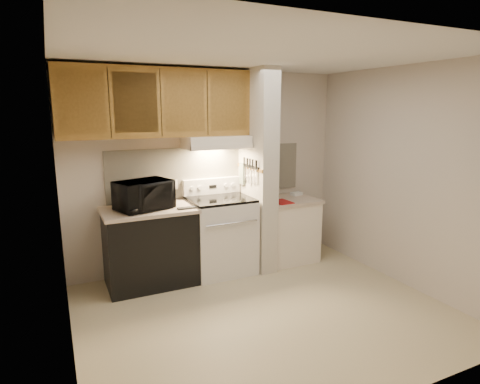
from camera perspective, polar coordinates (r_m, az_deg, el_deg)
floor at (r=4.26m, az=3.53°, el=-16.56°), size 3.60×3.60×0.00m
ceiling at (r=3.78m, az=4.03°, el=19.03°), size 3.60×3.60×0.00m
wall_back at (r=5.17m, az=-4.33°, el=3.15°), size 3.60×2.50×0.02m
wall_left at (r=3.37m, az=-24.14°, el=-2.49°), size 0.02×3.00×2.50m
wall_right at (r=4.95m, az=22.32°, el=1.92°), size 0.02×3.00×2.50m
backsplash at (r=5.16m, az=-4.28°, el=2.97°), size 2.60×0.02×0.63m
range_body at (r=5.04m, az=-2.77°, el=-6.29°), size 0.76×0.65×0.92m
oven_window at (r=4.75m, az=-1.29°, el=-6.90°), size 0.50×0.01×0.30m
oven_handle at (r=4.65m, az=-1.12°, el=-4.47°), size 0.65×0.02×0.02m
cooktop at (r=4.92m, az=-2.82°, el=-1.02°), size 0.74×0.64×0.03m
range_backguard at (r=5.15m, az=-4.05°, el=0.86°), size 0.76×0.08×0.20m
range_display at (r=5.11m, az=-3.88°, el=0.78°), size 0.10×0.01×0.04m
range_knob_left_outer at (r=5.02m, az=-6.84°, el=0.52°), size 0.05×0.02×0.05m
range_knob_left_inner at (r=5.05m, az=-5.77°, el=0.61°), size 0.05×0.02×0.05m
range_knob_right_inner at (r=5.18m, az=-2.02°, el=0.94°), size 0.05×0.02×0.05m
range_knob_right_outer at (r=5.22m, az=-1.01°, el=1.03°), size 0.05×0.02×0.05m
dishwasher_front at (r=4.81m, az=-12.63°, el=-7.78°), size 1.00×0.63×0.87m
left_countertop at (r=4.68m, az=-12.87°, el=-2.52°), size 1.04×0.67×0.04m
spoon_rest at (r=4.59m, az=-7.46°, el=-2.25°), size 0.23×0.08×0.02m
teal_jar at (r=4.83m, az=-16.20°, el=-1.34°), size 0.11×0.11×0.11m
outlet at (r=5.02m, az=-9.31°, el=1.04°), size 0.08×0.01×0.12m
microwave at (r=4.61m, az=-13.53°, el=-0.43°), size 0.69×0.57×0.33m
partition_pillar at (r=5.07m, az=2.50°, el=2.99°), size 0.22×0.70×2.50m
pillar_trim at (r=5.01m, az=1.33°, el=3.48°), size 0.01×0.70×0.04m
knife_strip at (r=4.96m, az=1.53°, el=3.63°), size 0.02×0.42×0.04m
knife_blade_a at (r=4.83m, az=2.23°, el=2.21°), size 0.01×0.03×0.16m
knife_handle_a at (r=4.79m, az=2.35°, el=3.94°), size 0.02×0.02×0.10m
knife_blade_b at (r=4.90m, az=1.80°, el=2.23°), size 0.01×0.04×0.18m
knife_handle_b at (r=4.88m, az=1.82°, el=4.08°), size 0.02×0.02×0.10m
knife_blade_c at (r=4.98m, az=1.35°, el=2.27°), size 0.01×0.04×0.20m
knife_handle_c at (r=4.94m, az=1.42°, el=4.19°), size 0.02×0.02×0.10m
knife_blade_d at (r=5.04m, az=0.96°, el=2.62°), size 0.01×0.04×0.16m
knife_handle_d at (r=5.00m, az=1.07°, el=4.28°), size 0.02×0.02×0.10m
knife_blade_e at (r=5.10m, az=0.65°, el=2.61°), size 0.01×0.04×0.18m
knife_handle_e at (r=5.09m, az=0.59°, el=4.41°), size 0.02×0.02×0.10m
oven_mitt at (r=5.16m, az=0.32°, el=2.64°), size 0.03×0.11×0.27m
right_cab_base at (r=5.48m, az=6.70°, el=-5.48°), size 0.70×0.60×0.81m
right_countertop at (r=5.37m, az=6.81°, el=-1.14°), size 0.74×0.64×0.04m
red_folder at (r=5.15m, az=6.00°, el=-1.40°), size 0.22×0.29×0.01m
white_box at (r=5.59m, az=8.02°, el=-0.25°), size 0.17×0.13×0.04m
range_hood at (r=4.93m, az=-3.47°, el=7.13°), size 0.78×0.44×0.15m
hood_lip at (r=4.74m, az=-2.51°, el=6.41°), size 0.78×0.04×0.06m
upper_cabinets at (r=4.74m, az=-11.69°, el=12.30°), size 2.18×0.33×0.77m
cab_door_a at (r=4.45m, az=-21.65°, el=11.79°), size 0.46×0.01×0.63m
cab_gap_a at (r=4.48m, az=-18.11°, el=12.02°), size 0.01×0.01×0.73m
cab_door_b at (r=4.53m, az=-14.62°, el=12.21°), size 0.46×0.01×0.63m
cab_gap_b at (r=4.59m, az=-11.19°, el=12.35°), size 0.01×0.01×0.73m
cab_door_c at (r=4.66m, az=-7.88°, el=12.44°), size 0.46×0.01×0.63m
cab_gap_c at (r=4.75m, az=-4.66°, el=12.50°), size 0.01×0.01×0.73m
cab_door_d at (r=4.86m, az=-1.59°, el=12.51°), size 0.46×0.01×0.63m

